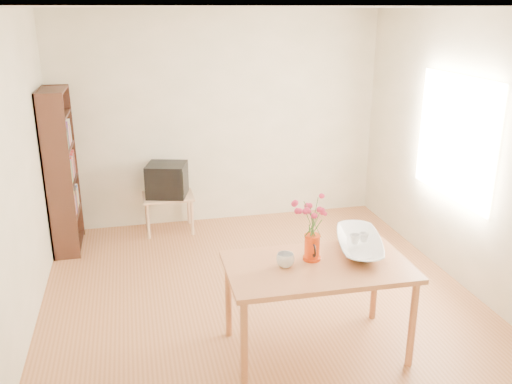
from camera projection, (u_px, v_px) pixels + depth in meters
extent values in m
plane|color=#955A34|center=(263.00, 305.00, 4.99)|extent=(4.50, 4.50, 0.00)
plane|color=white|center=(265.00, 7.00, 4.15)|extent=(4.50, 4.50, 0.00)
plane|color=beige|center=(220.00, 119.00, 6.65)|extent=(4.00, 0.00, 4.00)
plane|color=beige|center=(381.00, 303.00, 2.50)|extent=(4.00, 0.00, 4.00)
plane|color=beige|center=(11.00, 186.00, 4.14)|extent=(0.00, 4.50, 4.50)
plane|color=beige|center=(474.00, 156.00, 5.00)|extent=(0.00, 4.50, 4.50)
plane|color=white|center=(455.00, 138.00, 5.24)|extent=(0.00, 1.30, 1.30)
cube|color=#A86239|center=(318.00, 267.00, 4.11)|extent=(1.42, 0.83, 0.04)
cylinder|color=#A86239|center=(244.00, 345.00, 3.79)|extent=(0.06, 0.06, 0.71)
cylinder|color=#A86239|center=(412.00, 324.00, 4.04)|extent=(0.06, 0.06, 0.71)
cylinder|color=#A86239|center=(228.00, 297.00, 4.42)|extent=(0.06, 0.06, 0.71)
cylinder|color=#A86239|center=(375.00, 281.00, 4.67)|extent=(0.06, 0.06, 0.71)
cube|color=tan|center=(168.00, 196.00, 6.51)|extent=(0.60, 0.45, 0.03)
cylinder|color=tan|center=(148.00, 222.00, 6.36)|extent=(0.04, 0.04, 0.43)
cylinder|color=tan|center=(192.00, 218.00, 6.47)|extent=(0.04, 0.04, 0.43)
cylinder|color=tan|center=(147.00, 211.00, 6.70)|extent=(0.04, 0.04, 0.43)
cylinder|color=tan|center=(189.00, 207.00, 6.81)|extent=(0.04, 0.04, 0.43)
cube|color=black|center=(58.00, 181.00, 5.61)|extent=(0.28, 0.02, 1.80)
cube|color=black|center=(64.00, 163.00, 6.23)|extent=(0.28, 0.03, 1.80)
cube|color=black|center=(49.00, 172.00, 5.89)|extent=(0.02, 0.70, 1.80)
cube|color=black|center=(70.00, 243.00, 6.19)|extent=(0.27, 0.65, 0.02)
cube|color=black|center=(67.00, 214.00, 6.08)|extent=(0.27, 0.65, 0.02)
cube|color=black|center=(63.00, 182.00, 5.96)|extent=(0.27, 0.65, 0.02)
cube|color=black|center=(59.00, 148.00, 5.83)|extent=(0.27, 0.65, 0.02)
cube|color=black|center=(55.00, 115.00, 5.72)|extent=(0.27, 0.65, 0.02)
cube|color=black|center=(52.00, 91.00, 5.63)|extent=(0.27, 0.65, 0.02)
cylinder|color=red|center=(312.00, 248.00, 4.15)|extent=(0.12, 0.12, 0.20)
cylinder|color=red|center=(312.00, 258.00, 4.18)|extent=(0.14, 0.14, 0.02)
cylinder|color=red|center=(312.00, 236.00, 4.12)|extent=(0.13, 0.13, 0.01)
cone|color=red|center=(315.00, 241.00, 4.08)|extent=(0.05, 0.07, 0.06)
torus|color=black|center=(308.00, 243.00, 4.21)|extent=(0.03, 0.10, 0.10)
imported|color=white|center=(285.00, 260.00, 4.05)|extent=(0.18, 0.18, 0.11)
imported|color=white|center=(361.00, 220.00, 4.30)|extent=(0.65, 0.65, 0.49)
imported|color=white|center=(356.00, 226.00, 4.31)|extent=(0.09, 0.09, 0.07)
imported|color=white|center=(365.00, 224.00, 4.35)|extent=(0.08, 0.08, 0.06)
cube|color=black|center=(167.00, 180.00, 6.45)|extent=(0.54, 0.51, 0.39)
cube|color=black|center=(167.00, 176.00, 6.51)|extent=(0.36, 0.30, 0.27)
cube|color=black|center=(168.00, 183.00, 6.24)|extent=(0.34, 0.10, 0.27)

